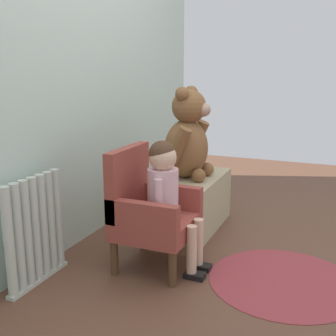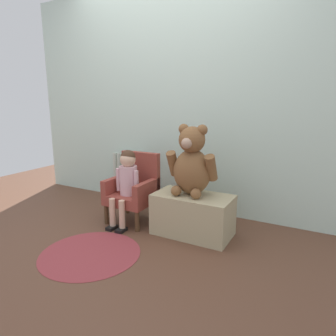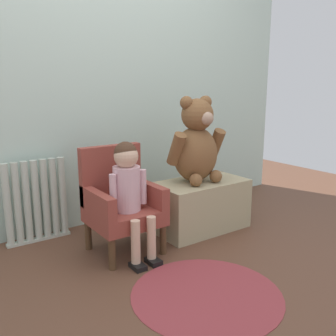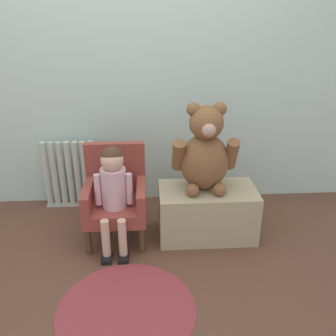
{
  "view_description": "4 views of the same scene",
  "coord_description": "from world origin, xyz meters",
  "px_view_note": "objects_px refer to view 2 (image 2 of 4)",
  "views": [
    {
      "loc": [
        -2.14,
        -0.37,
        1.11
      ],
      "look_at": [
        0.19,
        0.6,
        0.5
      ],
      "focal_mm": 45.0,
      "sensor_mm": 36.0,
      "label": 1
    },
    {
      "loc": [
        1.55,
        -1.75,
        1.18
      ],
      "look_at": [
        0.24,
        0.64,
        0.57
      ],
      "focal_mm": 32.0,
      "sensor_mm": 36.0,
      "label": 2
    },
    {
      "loc": [
        -1.2,
        -1.46,
        1.07
      ],
      "look_at": [
        0.29,
        0.64,
        0.49
      ],
      "focal_mm": 40.0,
      "sensor_mm": 36.0,
      "label": 3
    },
    {
      "loc": [
        0.12,
        -1.75,
        1.59
      ],
      "look_at": [
        0.26,
        0.62,
        0.52
      ],
      "focal_mm": 40.0,
      "sensor_mm": 36.0,
      "label": 4
    }
  ],
  "objects_px": {
    "radiator": "(128,178)",
    "low_bench": "(193,215)",
    "large_teddy_bear": "(192,164)",
    "floor_rug": "(90,253)",
    "child_armchair": "(134,189)",
    "child_figure": "(127,177)"
  },
  "relations": [
    {
      "from": "child_figure",
      "to": "floor_rug",
      "type": "distance_m",
      "value": 0.8
    },
    {
      "from": "radiator",
      "to": "child_armchair",
      "type": "relative_size",
      "value": 0.84
    },
    {
      "from": "radiator",
      "to": "floor_rug",
      "type": "bearing_deg",
      "value": -67.49
    },
    {
      "from": "radiator",
      "to": "child_figure",
      "type": "relative_size",
      "value": 0.78
    },
    {
      "from": "child_armchair",
      "to": "floor_rug",
      "type": "bearing_deg",
      "value": -82.93
    },
    {
      "from": "child_figure",
      "to": "child_armchair",
      "type": "bearing_deg",
      "value": 90.0
    },
    {
      "from": "child_figure",
      "to": "large_teddy_bear",
      "type": "xyz_separation_m",
      "value": [
        0.62,
        0.11,
        0.17
      ]
    },
    {
      "from": "child_armchair",
      "to": "large_teddy_bear",
      "type": "height_order",
      "value": "large_teddy_bear"
    },
    {
      "from": "child_armchair",
      "to": "floor_rug",
      "type": "relative_size",
      "value": 0.86
    },
    {
      "from": "large_teddy_bear",
      "to": "radiator",
      "type": "bearing_deg",
      "value": 156.02
    },
    {
      "from": "large_teddy_bear",
      "to": "floor_rug",
      "type": "xyz_separation_m",
      "value": [
        -0.53,
        -0.74,
        -0.64
      ]
    },
    {
      "from": "child_armchair",
      "to": "large_teddy_bear",
      "type": "bearing_deg",
      "value": -0.1
    },
    {
      "from": "large_teddy_bear",
      "to": "floor_rug",
      "type": "distance_m",
      "value": 1.12
    },
    {
      "from": "radiator",
      "to": "large_teddy_bear",
      "type": "height_order",
      "value": "large_teddy_bear"
    },
    {
      "from": "radiator",
      "to": "child_figure",
      "type": "bearing_deg",
      "value": -54.49
    },
    {
      "from": "child_figure",
      "to": "low_bench",
      "type": "height_order",
      "value": "child_figure"
    },
    {
      "from": "radiator",
      "to": "low_bench",
      "type": "relative_size",
      "value": 0.83
    },
    {
      "from": "radiator",
      "to": "low_bench",
      "type": "bearing_deg",
      "value": -24.6
    },
    {
      "from": "child_armchair",
      "to": "low_bench",
      "type": "height_order",
      "value": "child_armchair"
    },
    {
      "from": "radiator",
      "to": "floor_rug",
      "type": "xyz_separation_m",
      "value": [
        0.5,
        -1.2,
        -0.28
      ]
    },
    {
      "from": "radiator",
      "to": "large_teddy_bear",
      "type": "relative_size",
      "value": 0.92
    },
    {
      "from": "child_armchair",
      "to": "child_figure",
      "type": "bearing_deg",
      "value": -90.0
    }
  ]
}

